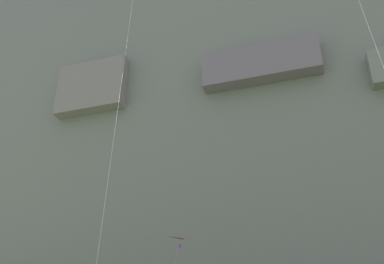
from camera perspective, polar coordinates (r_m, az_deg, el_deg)
name	(u,v)px	position (r m, az deg, el deg)	size (l,w,h in m)	color
cliff_face	(279,137)	(71.49, 11.70, -0.68)	(180.00, 34.01, 66.41)	slate
kite_delta_high_right	(182,246)	(43.60, -1.31, -15.13)	(3.48, 4.13, 11.44)	#CC3399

